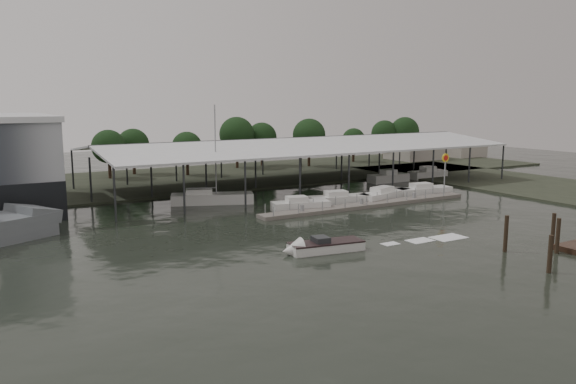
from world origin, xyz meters
TOP-DOWN VIEW (x-y plane):
  - ground at (0.00, 0.00)m, footprint 200.00×200.00m
  - land_strip_far at (0.00, 42.00)m, footprint 140.00×30.00m
  - land_strip_east at (45.00, 10.00)m, footprint 20.00×60.00m
  - covered_boat_shed at (17.00, 28.00)m, footprint 58.24×24.00m
  - floating_dock at (15.00, 10.00)m, footprint 28.00×2.00m
  - shell_fuel_sign at (27.00, 9.99)m, footprint 1.10×0.18m
  - distant_commercial_buildings at (59.03, 44.69)m, footprint 22.00×8.00m
  - white_sailboat at (0.17, 20.98)m, footprint 9.84×5.97m
  - speedboat_underway at (-0.72, -3.38)m, footprint 17.77×4.63m
  - moored_cruiser_0 at (6.96, 11.96)m, footprint 6.72×3.63m
  - moored_cruiser_1 at (12.86, 12.84)m, footprint 7.46×3.58m
  - moored_cruiser_2 at (19.53, 12.52)m, footprint 8.56×4.22m
  - moored_cruiser_3 at (25.85, 12.42)m, footprint 7.76×3.11m
  - mooring_pilings at (14.00, -14.62)m, footprint 7.45×8.19m
  - horizon_tree_line at (25.47, 48.31)m, footprint 64.85×10.76m

SIDE VIEW (x-z plane):
  - ground at x=0.00m, z-range 0.00..0.00m
  - land_strip_far at x=0.00m, z-range -0.05..0.25m
  - land_strip_east at x=45.00m, z-range -0.05..0.25m
  - floating_dock at x=15.00m, z-range -0.50..0.90m
  - speedboat_underway at x=-0.72m, z-range -0.61..1.39m
  - moored_cruiser_0 at x=6.96m, z-range -0.24..1.46m
  - moored_cruiser_1 at x=12.86m, z-range -0.24..1.46m
  - moored_cruiser_2 at x=19.53m, z-range -0.24..1.46m
  - moored_cruiser_3 at x=25.85m, z-range -0.24..1.46m
  - white_sailboat at x=0.17m, z-range -5.25..6.54m
  - mooring_pilings at x=14.00m, z-range -0.66..2.91m
  - distant_commercial_buildings at x=59.03m, z-range -0.16..3.84m
  - shell_fuel_sign at x=27.00m, z-range 1.15..6.70m
  - horizon_tree_line at x=25.47m, z-range 0.86..10.10m
  - covered_boat_shed at x=17.00m, z-range 2.65..9.61m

